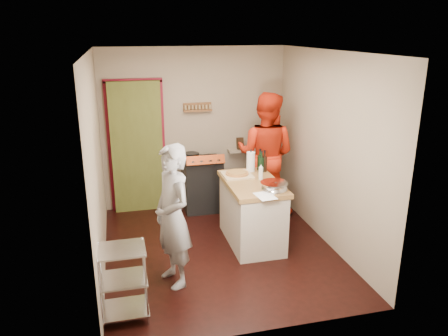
{
  "coord_description": "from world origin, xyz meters",
  "views": [
    {
      "loc": [
        -1.21,
        -5.17,
        2.84
      ],
      "look_at": [
        0.06,
        0.0,
        1.15
      ],
      "focal_mm": 35.0,
      "sensor_mm": 36.0,
      "label": 1
    }
  ],
  "objects_px": {
    "island": "(252,210)",
    "person_stripe": "(173,217)",
    "wire_shelving": "(123,280)",
    "person_red": "(266,154)",
    "stove": "(202,183)"
  },
  "relations": [
    {
      "from": "island",
      "to": "person_stripe",
      "type": "distance_m",
      "value": 1.45
    },
    {
      "from": "stove",
      "to": "person_red",
      "type": "bearing_deg",
      "value": -20.54
    },
    {
      "from": "wire_shelving",
      "to": "person_red",
      "type": "bearing_deg",
      "value": 44.84
    },
    {
      "from": "stove",
      "to": "wire_shelving",
      "type": "distance_m",
      "value": 2.94
    },
    {
      "from": "wire_shelving",
      "to": "person_stripe",
      "type": "height_order",
      "value": "person_stripe"
    },
    {
      "from": "stove",
      "to": "island",
      "type": "bearing_deg",
      "value": -71.58
    },
    {
      "from": "stove",
      "to": "wire_shelving",
      "type": "xyz_separation_m",
      "value": [
        -1.33,
        -2.62,
        -0.01
      ]
    },
    {
      "from": "person_stripe",
      "to": "person_red",
      "type": "xyz_separation_m",
      "value": [
        1.69,
        1.72,
        0.14
      ]
    },
    {
      "from": "wire_shelving",
      "to": "person_stripe",
      "type": "relative_size",
      "value": 0.48
    },
    {
      "from": "island",
      "to": "person_stripe",
      "type": "height_order",
      "value": "person_stripe"
    },
    {
      "from": "island",
      "to": "person_stripe",
      "type": "xyz_separation_m",
      "value": [
        -1.18,
        -0.76,
        0.36
      ]
    },
    {
      "from": "person_stripe",
      "to": "wire_shelving",
      "type": "bearing_deg",
      "value": -66.0
    },
    {
      "from": "person_stripe",
      "to": "person_red",
      "type": "distance_m",
      "value": 2.42
    },
    {
      "from": "wire_shelving",
      "to": "person_stripe",
      "type": "distance_m",
      "value": 0.89
    },
    {
      "from": "wire_shelving",
      "to": "person_red",
      "type": "relative_size",
      "value": 0.41
    }
  ]
}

